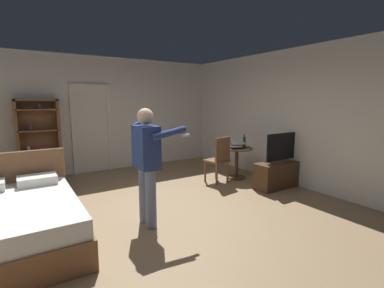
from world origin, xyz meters
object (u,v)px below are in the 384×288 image
object	(u,v)px
bottle_on_table	(244,142)
person_blue_shirt	(147,159)
tv_flatscreen	(282,171)
side_table	(237,157)
suitcase_dark	(41,182)
bookshelf	(39,137)
bed	(14,222)
laptop	(237,146)
wooden_chair	(219,158)

from	to	relation	value
bottle_on_table	person_blue_shirt	distance (m)	2.99
bottle_on_table	tv_flatscreen	bearing A→B (deg)	-75.51
side_table	person_blue_shirt	distance (m)	2.93
side_table	suitcase_dark	xyz separation A→B (m)	(-3.83, 1.20, -0.25)
person_blue_shirt	suitcase_dark	world-z (taller)	person_blue_shirt
bookshelf	bottle_on_table	bearing A→B (deg)	-30.21
bed	bookshelf	xyz separation A→B (m)	(0.53, 3.00, 0.65)
tv_flatscreen	side_table	xyz separation A→B (m)	(-0.37, 0.97, 0.16)
bookshelf	person_blue_shirt	size ratio (longest dim) A/B	1.08
laptop	wooden_chair	bearing A→B (deg)	-175.62
side_table	person_blue_shirt	size ratio (longest dim) A/B	0.42
bed	suitcase_dark	bearing A→B (deg)	77.75
bottle_on_table	person_blue_shirt	world-z (taller)	person_blue_shirt
bookshelf	tv_flatscreen	bearing A→B (deg)	-37.43
bed	wooden_chair	xyz separation A→B (m)	(3.71, 0.74, 0.24)
laptop	suitcase_dark	world-z (taller)	laptop
laptop	person_blue_shirt	bearing A→B (deg)	-157.17
bookshelf	wooden_chair	distance (m)	3.92
bottle_on_table	suitcase_dark	bearing A→B (deg)	162.18
bed	suitcase_dark	xyz separation A→B (m)	(0.44, 2.02, -0.08)
bottle_on_table	person_blue_shirt	size ratio (longest dim) A/B	0.18
bookshelf	tv_flatscreen	xyz separation A→B (m)	(4.11, -3.15, -0.64)
bed	laptop	distance (m)	4.32
bed	tv_flatscreen	xyz separation A→B (m)	(4.64, -0.15, 0.01)
side_table	bottle_on_table	xyz separation A→B (m)	(0.14, -0.08, 0.35)
bookshelf	wooden_chair	size ratio (longest dim) A/B	1.80
laptop	bottle_on_table	distance (m)	0.20
laptop	side_table	bearing A→B (deg)	42.49
bed	tv_flatscreen	world-z (taller)	tv_flatscreen
laptop	bed	bearing A→B (deg)	-169.56
person_blue_shirt	bottle_on_table	bearing A→B (deg)	20.76
person_blue_shirt	suitcase_dark	size ratio (longest dim) A/B	2.68
bookshelf	tv_flatscreen	distance (m)	5.21
bookshelf	side_table	distance (m)	4.35
bookshelf	suitcase_dark	world-z (taller)	bookshelf
bed	laptop	size ratio (longest dim) A/B	4.79
side_table	person_blue_shirt	xyz separation A→B (m)	(-2.66, -1.14, 0.48)
wooden_chair	suitcase_dark	bearing A→B (deg)	158.68
tv_flatscreen	bookshelf	bearing A→B (deg)	142.57
tv_flatscreen	wooden_chair	size ratio (longest dim) A/B	1.27
laptop	suitcase_dark	xyz separation A→B (m)	(-3.79, 1.24, -0.52)
wooden_chair	side_table	bearing A→B (deg)	8.14
bed	laptop	world-z (taller)	bed
tv_flatscreen	person_blue_shirt	bearing A→B (deg)	-176.70
wooden_chair	tv_flatscreen	bearing A→B (deg)	-43.63
bookshelf	wooden_chair	bearing A→B (deg)	-35.40
person_blue_shirt	laptop	bearing A→B (deg)	22.83
suitcase_dark	person_blue_shirt	bearing A→B (deg)	-48.80
bottle_on_table	wooden_chair	size ratio (longest dim) A/B	0.30
tv_flatscreen	wooden_chair	world-z (taller)	tv_flatscreen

